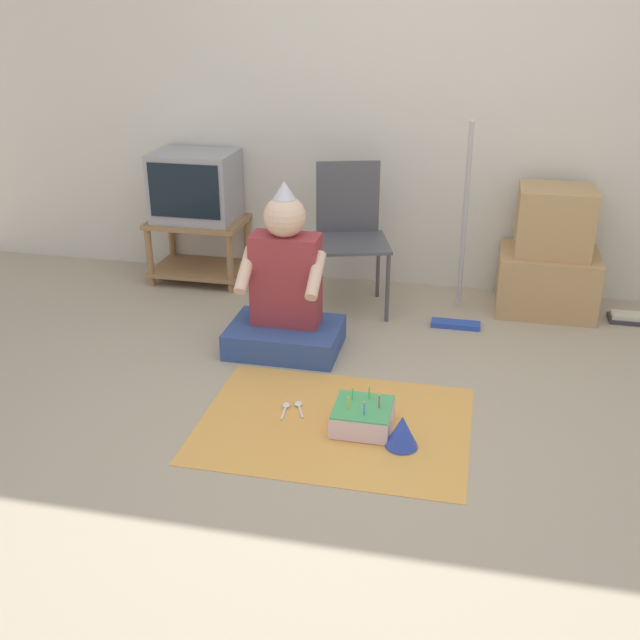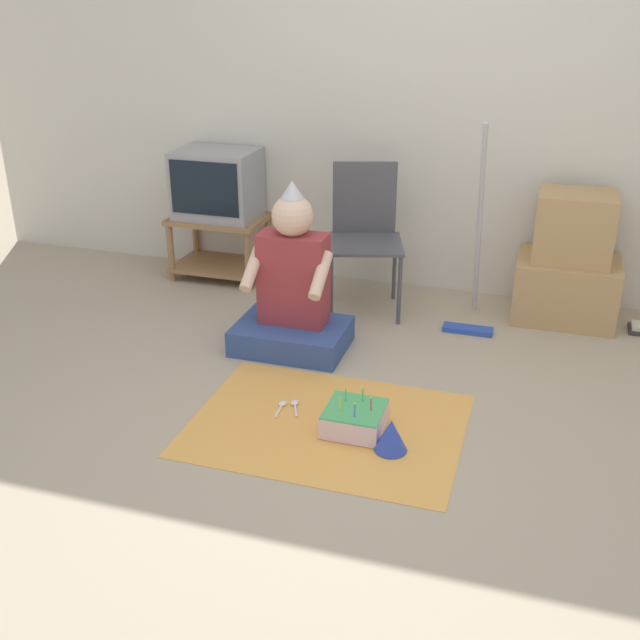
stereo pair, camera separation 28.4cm
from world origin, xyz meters
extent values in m
plane|color=tan|center=(0.00, 0.00, 0.00)|extent=(16.00, 16.00, 0.00)
cube|color=beige|center=(0.00, 1.99, 1.27)|extent=(6.40, 0.06, 2.55)
cube|color=#997047|center=(-1.38, 1.74, 0.40)|extent=(0.61, 0.43, 0.03)
cube|color=#997047|center=(-1.38, 1.74, 0.07)|extent=(0.61, 0.43, 0.02)
cylinder|color=#997047|center=(-1.65, 1.56, 0.21)|extent=(0.04, 0.04, 0.41)
cylinder|color=#997047|center=(-1.11, 1.56, 0.21)|extent=(0.04, 0.04, 0.41)
cylinder|color=#997047|center=(-1.65, 1.93, 0.21)|extent=(0.04, 0.04, 0.41)
cylinder|color=#997047|center=(-1.11, 1.93, 0.21)|extent=(0.04, 0.04, 0.41)
cube|color=#99999E|center=(-1.38, 1.75, 0.63)|extent=(0.52, 0.39, 0.44)
cube|color=black|center=(-1.38, 1.55, 0.65)|extent=(0.46, 0.01, 0.34)
cube|color=#4C4C51|center=(-0.31, 1.44, 0.42)|extent=(0.53, 0.53, 0.02)
cube|color=#4C4C51|center=(-0.37, 1.64, 0.64)|extent=(0.37, 0.13, 0.44)
cylinder|color=#4C4C51|center=(-0.44, 1.20, 0.21)|extent=(0.02, 0.02, 0.42)
cylinder|color=#4C4C51|center=(-0.07, 1.32, 0.21)|extent=(0.02, 0.02, 0.42)
cylinder|color=#4C4C51|center=(-0.55, 1.57, 0.21)|extent=(0.02, 0.02, 0.42)
cylinder|color=#4C4C51|center=(-0.18, 1.68, 0.21)|extent=(0.02, 0.02, 0.42)
cube|color=tan|center=(0.84, 1.70, 0.18)|extent=(0.57, 0.45, 0.36)
cube|color=tan|center=(0.84, 1.70, 0.56)|extent=(0.43, 0.36, 0.39)
cube|color=#2D4CB2|center=(0.33, 1.32, 0.01)|extent=(0.28, 0.09, 0.03)
cylinder|color=#B7B7BC|center=(0.33, 1.48, 0.60)|extent=(0.03, 0.33, 1.15)
cube|color=#334C8C|center=(-0.56, 0.83, 0.07)|extent=(0.59, 0.43, 0.14)
cube|color=#993338|center=(-0.56, 0.88, 0.39)|extent=(0.36, 0.18, 0.49)
sphere|color=beige|center=(-0.56, 0.88, 0.73)|extent=(0.22, 0.22, 0.22)
cone|color=silver|center=(-0.56, 0.88, 0.87)|extent=(0.12, 0.12, 0.09)
cylinder|color=beige|center=(-0.74, 0.76, 0.47)|extent=(0.06, 0.26, 0.21)
cylinder|color=beige|center=(-0.37, 0.76, 0.47)|extent=(0.06, 0.26, 0.21)
cube|color=#EFA84C|center=(-0.14, 0.14, 0.00)|extent=(1.21, 0.91, 0.01)
cube|color=silver|center=(-0.02, 0.14, 0.05)|extent=(0.26, 0.26, 0.10)
cube|color=#4CB266|center=(-0.02, 0.14, 0.11)|extent=(0.25, 0.25, 0.01)
cylinder|color=#EA4C4C|center=(0.05, 0.14, 0.14)|extent=(0.01, 0.01, 0.07)
sphere|color=#FFCC4C|center=(0.05, 0.14, 0.17)|extent=(0.01, 0.01, 0.01)
cylinder|color=#66C666|center=(0.00, 0.21, 0.14)|extent=(0.01, 0.01, 0.07)
sphere|color=#FFCC4C|center=(0.00, 0.21, 0.17)|extent=(0.01, 0.01, 0.01)
cylinder|color=#66C666|center=(-0.07, 0.18, 0.14)|extent=(0.01, 0.01, 0.07)
sphere|color=#FFCC4C|center=(-0.07, 0.18, 0.17)|extent=(0.01, 0.01, 0.01)
cylinder|color=yellow|center=(-0.07, 0.09, 0.14)|extent=(0.01, 0.01, 0.07)
sphere|color=#FFCC4C|center=(-0.07, 0.09, 0.17)|extent=(0.01, 0.01, 0.01)
cylinder|color=#4C7FE5|center=(0.00, 0.07, 0.14)|extent=(0.01, 0.01, 0.07)
sphere|color=#FFCC4C|center=(0.00, 0.07, 0.17)|extent=(0.01, 0.01, 0.01)
cone|color=blue|center=(0.17, 0.02, 0.08)|extent=(0.14, 0.14, 0.14)
ellipsoid|color=white|center=(-0.34, 0.26, 0.01)|extent=(0.04, 0.05, 0.01)
cube|color=white|center=(-0.31, 0.20, 0.01)|extent=(0.05, 0.10, 0.01)
ellipsoid|color=white|center=(-0.39, 0.24, 0.01)|extent=(0.04, 0.05, 0.01)
cube|color=white|center=(-0.39, 0.17, 0.01)|extent=(0.02, 0.10, 0.01)
camera|label=1|loc=(0.41, -2.69, 1.80)|focal=42.00mm
camera|label=2|loc=(0.68, -2.61, 1.80)|focal=42.00mm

